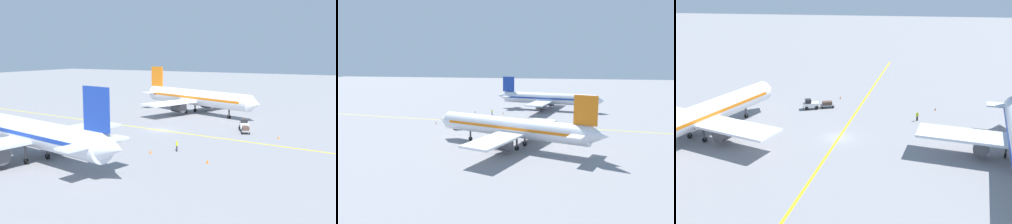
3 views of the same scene
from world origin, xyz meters
The scene contains 10 objects.
ground_plane centered at (0.00, 0.00, 0.00)m, with size 400.00×400.00×0.00m, color gray.
apron_yellow_centreline centered at (0.00, 0.00, 0.00)m, with size 0.40×120.00×0.01m, color yellow.
airplane_at_gate centered at (-25.82, 5.60, 3.71)m, with size 28.48×35.39×10.60m.
airplane_adjacent_stand centered at (21.40, 2.66, 3.71)m, with size 28.17×34.53×10.60m.
baggage_tug_white centered at (7.67, -13.49, 0.90)m, with size 3.34×2.60×2.11m.
baggage_cart_trailing centered at (4.60, -14.69, 0.76)m, with size 2.93×2.25×1.24m.
ground_crew_worker centered at (-12.61, -9.75, 0.91)m, with size 0.49×0.39×1.68m.
traffic_cone_near_nose centered at (2.92, -20.85, 0.28)m, with size 0.32×0.32×0.55m, color orange.
traffic_cone_mid_apron centered at (-16.27, -16.05, 0.28)m, with size 0.32×0.32×0.55m, color orange.
traffic_cone_by_wingtip centered at (-15.42, -6.94, 0.28)m, with size 0.32×0.32×0.55m, color orange.
Camera 1 is at (-62.20, -34.85, 14.33)m, focal length 42.00 mm.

